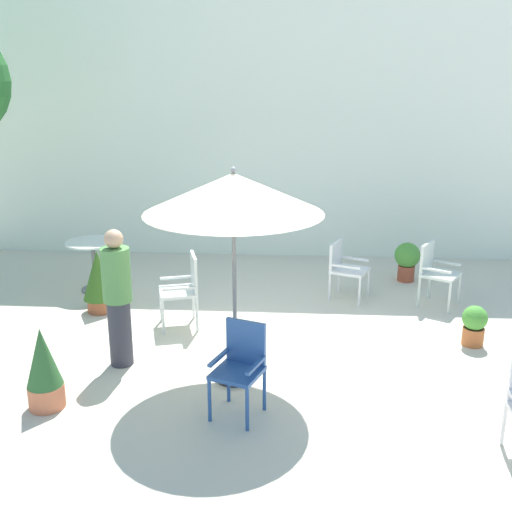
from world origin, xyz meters
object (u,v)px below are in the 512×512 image
(patio_chair_2, at_px, (345,266))
(potted_plant_1, at_px, (474,324))
(cafe_table_0, at_px, (93,256))
(potted_plant_0, at_px, (407,259))
(patio_chair_1, at_px, (241,362))
(potted_plant_4, at_px, (98,280))
(patio_chair_3, at_px, (435,269))
(potted_plant_2, at_px, (44,369))
(patio_chair_0, at_px, (185,285))
(patio_umbrella_0, at_px, (233,196))
(standing_person, at_px, (118,297))

(patio_chair_2, bearing_deg, potted_plant_1, -45.90)
(cafe_table_0, xyz_separation_m, potted_plant_0, (4.84, 0.77, -0.18))
(cafe_table_0, bearing_deg, potted_plant_0, 8.99)
(patio_chair_1, bearing_deg, potted_plant_4, 131.77)
(patio_chair_1, relative_size, potted_plant_4, 1.04)
(patio_chair_3, relative_size, potted_plant_2, 1.07)
(cafe_table_0, height_order, patio_chair_1, patio_chair_1)
(cafe_table_0, relative_size, patio_chair_1, 0.86)
(potted_plant_1, height_order, potted_plant_2, potted_plant_2)
(patio_chair_0, bearing_deg, potted_plant_0, 32.18)
(patio_umbrella_0, relative_size, potted_plant_2, 2.72)
(potted_plant_1, height_order, potted_plant_4, potted_plant_4)
(patio_chair_1, bearing_deg, potted_plant_1, 32.34)
(patio_umbrella_0, distance_m, potted_plant_1, 3.48)
(patio_chair_3, distance_m, potted_plant_1, 1.37)
(potted_plant_1, bearing_deg, patio_chair_0, 174.44)
(cafe_table_0, distance_m, patio_chair_3, 5.05)
(patio_chair_1, height_order, potted_plant_4, patio_chair_1)
(patio_chair_0, height_order, patio_chair_3, patio_chair_0)
(patio_chair_0, height_order, patio_chair_1, patio_chair_0)
(cafe_table_0, distance_m, patio_chair_1, 4.18)
(cafe_table_0, height_order, potted_plant_1, cafe_table_0)
(patio_chair_2, bearing_deg, patio_chair_0, -151.69)
(patio_chair_2, relative_size, potted_plant_0, 1.35)
(patio_chair_1, xyz_separation_m, patio_chair_3, (2.49, 3.04, 0.01))
(patio_chair_3, height_order, potted_plant_0, patio_chair_3)
(patio_chair_3, xyz_separation_m, potted_plant_1, (0.20, -1.33, -0.27))
(patio_chair_0, bearing_deg, potted_plant_4, 162.43)
(patio_chair_2, distance_m, standing_person, 3.55)
(patio_chair_0, xyz_separation_m, potted_plant_1, (3.62, -0.35, -0.29))
(potted_plant_0, relative_size, standing_person, 0.40)
(patio_chair_2, bearing_deg, standing_person, -139.47)
(patio_chair_0, xyz_separation_m, patio_chair_1, (0.92, -2.06, -0.03))
(patio_umbrella_0, relative_size, patio_chair_1, 2.52)
(patio_chair_0, xyz_separation_m, standing_person, (-0.53, -1.14, 0.25))
(potted_plant_1, relative_size, potted_plant_2, 0.59)
(patio_umbrella_0, xyz_separation_m, patio_chair_2, (1.35, 2.55, -1.52))
(potted_plant_0, relative_size, potted_plant_1, 1.25)
(patio_chair_0, height_order, standing_person, standing_person)
(patio_chair_0, xyz_separation_m, patio_chair_2, (2.15, 1.16, -0.06))
(potted_plant_4, bearing_deg, patio_chair_1, -48.23)
(patio_chair_3, relative_size, standing_person, 0.57)
(patio_chair_0, distance_m, patio_chair_3, 3.56)
(potted_plant_0, relative_size, potted_plant_2, 0.74)
(patio_umbrella_0, xyz_separation_m, potted_plant_2, (-1.82, -0.71, -1.61))
(potted_plant_1, distance_m, potted_plant_4, 4.96)
(patio_chair_0, relative_size, patio_chair_1, 1.05)
(potted_plant_1, bearing_deg, patio_chair_2, 134.10)
(patio_chair_3, bearing_deg, potted_plant_2, -145.16)
(cafe_table_0, bearing_deg, patio_chair_1, -52.41)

